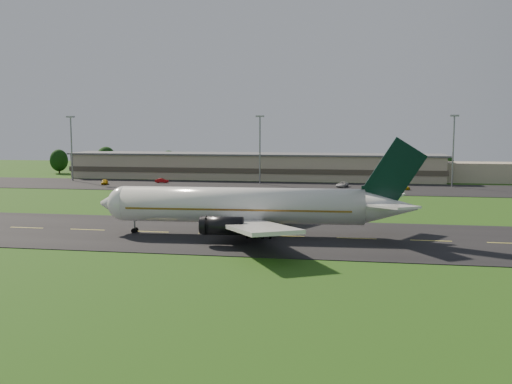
% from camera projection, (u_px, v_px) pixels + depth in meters
% --- Properties ---
extents(ground, '(360.00, 360.00, 0.00)m').
position_uv_depth(ground, '(151.00, 232.00, 92.63)').
color(ground, '#254A12').
rests_on(ground, ground).
extents(taxiway, '(220.00, 30.00, 0.10)m').
position_uv_depth(taxiway, '(151.00, 232.00, 92.63)').
color(taxiway, black).
rests_on(taxiway, ground).
extents(apron, '(260.00, 30.00, 0.10)m').
position_uv_depth(apron, '(238.00, 186.00, 163.15)').
color(apron, black).
rests_on(apron, ground).
extents(airliner, '(51.30, 42.12, 15.57)m').
position_uv_depth(airliner, '(247.00, 206.00, 89.49)').
color(airliner, white).
rests_on(airliner, ground).
extents(terminal, '(145.00, 16.00, 8.40)m').
position_uv_depth(terminal, '(272.00, 167.00, 185.32)').
color(terminal, tan).
rests_on(terminal, ground).
extents(light_mast_west, '(2.40, 1.20, 20.35)m').
position_uv_depth(light_mast_west, '(71.00, 140.00, 178.66)').
color(light_mast_west, gray).
rests_on(light_mast_west, ground).
extents(light_mast_centre, '(2.40, 1.20, 20.35)m').
position_uv_depth(light_mast_centre, '(260.00, 141.00, 168.70)').
color(light_mast_centre, gray).
rests_on(light_mast_centre, ground).
extents(light_mast_east, '(2.40, 1.20, 20.35)m').
position_uv_depth(light_mast_east, '(453.00, 142.00, 159.57)').
color(light_mast_east, gray).
rests_on(light_mast_east, ground).
extents(tree_line, '(193.75, 9.59, 9.95)m').
position_uv_depth(tree_line, '(336.00, 163.00, 191.46)').
color(tree_line, black).
rests_on(tree_line, ground).
extents(service_vehicle_a, '(3.06, 4.67, 1.48)m').
position_uv_depth(service_vehicle_a, '(105.00, 182.00, 168.15)').
color(service_vehicle_a, gold).
rests_on(service_vehicle_a, apron).
extents(service_vehicle_b, '(4.04, 1.63, 1.31)m').
position_uv_depth(service_vehicle_b, '(162.00, 181.00, 173.09)').
color(service_vehicle_b, '#AA0B0F').
rests_on(service_vehicle_b, apron).
extents(service_vehicle_c, '(3.71, 5.79, 1.49)m').
position_uv_depth(service_vehicle_c, '(342.00, 184.00, 160.71)').
color(service_vehicle_c, silver).
rests_on(service_vehicle_c, apron).
extents(service_vehicle_d, '(4.85, 4.81, 1.41)m').
position_uv_depth(service_vehicle_d, '(402.00, 187.00, 154.72)').
color(service_vehicle_d, gold).
rests_on(service_vehicle_d, apron).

